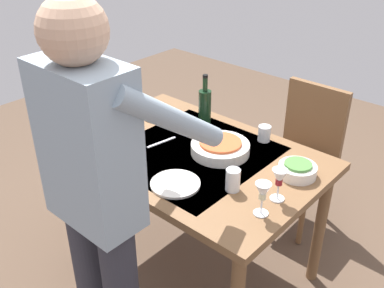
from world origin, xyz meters
TOP-DOWN VIEW (x-y plane):
  - ground_plane at (0.00, 0.00)m, footprint 6.00×6.00m
  - dining_table at (0.00, 0.00)m, footprint 1.31×0.89m
  - chair_near at (-0.22, -0.83)m, footprint 0.40×0.40m
  - person_server at (-0.17, 0.71)m, footprint 0.42×0.61m
  - wine_bottle at (0.17, -0.30)m, footprint 0.07×0.07m
  - wine_glass_left at (-0.54, 0.05)m, footprint 0.07×0.07m
  - wine_glass_right at (-0.55, 0.19)m, footprint 0.07×0.07m
  - water_cup_near_left at (-0.20, -0.35)m, footprint 0.07×0.07m
  - water_cup_near_right at (-0.35, 0.13)m, footprint 0.07×0.07m
  - serving_bowl_pasta at (-0.11, -0.09)m, footprint 0.30×0.30m
  - side_bowl_salad at (-0.51, -0.17)m, footprint 0.18×0.18m
  - side_bowl_bread at (0.32, 0.29)m, footprint 0.16×0.16m
  - dinner_plate_near at (-0.14, 0.27)m, footprint 0.23×0.23m
  - dinner_plate_far at (0.43, -0.20)m, footprint 0.23×0.23m
  - table_knife at (0.43, 0.06)m, footprint 0.03×0.20m
  - table_fork at (0.19, 0.03)m, footprint 0.04×0.18m

SIDE VIEW (x-z plane):
  - ground_plane at x=0.00m, z-range 0.00..0.00m
  - chair_near at x=-0.22m, z-range 0.07..0.98m
  - dining_table at x=0.00m, z-range 0.30..1.07m
  - table_knife at x=0.43m, z-range 0.77..0.78m
  - table_fork at x=0.19m, z-range 0.77..0.78m
  - dinner_plate_near at x=-0.14m, z-range 0.77..0.78m
  - dinner_plate_far at x=0.43m, z-range 0.77..0.78m
  - serving_bowl_pasta at x=-0.11m, z-range 0.77..0.84m
  - side_bowl_salad at x=-0.51m, z-range 0.77..0.84m
  - side_bowl_bread at x=0.32m, z-range 0.77..0.84m
  - water_cup_near_left at x=-0.20m, z-range 0.77..0.86m
  - water_cup_near_right at x=-0.35m, z-range 0.77..0.88m
  - wine_glass_left at x=-0.54m, z-range 0.80..0.95m
  - wine_glass_right at x=-0.55m, z-range 0.80..0.95m
  - wine_bottle at x=0.17m, z-range 0.73..1.03m
  - person_server at x=-0.17m, z-range 0.12..1.81m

